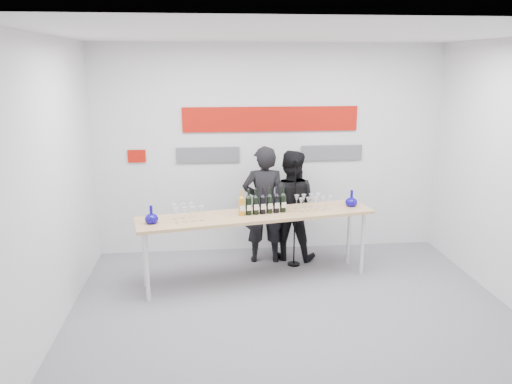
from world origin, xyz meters
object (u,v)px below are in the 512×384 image
Objects in this scene: tasting_table at (257,219)px; presenter_right at (290,205)px; presenter_left at (264,205)px; mic_stand at (294,234)px.

presenter_right is at bearing 42.66° from tasting_table.
presenter_left is 1.10× the size of mic_stand.
tasting_table is 2.03× the size of mic_stand.
mic_stand is (0.40, -0.20, -0.37)m from presenter_left.
presenter_right reaches higher than tasting_table.
mic_stand is at bearing 156.30° from presenter_left.
presenter_right is at bearing -164.81° from presenter_left.
tasting_table is at bearing -154.33° from mic_stand.
presenter_left is 0.58m from mic_stand.
presenter_left reaches higher than presenter_right.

